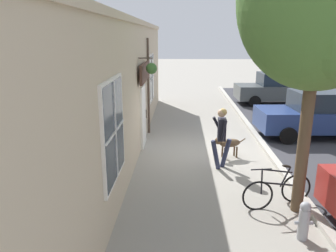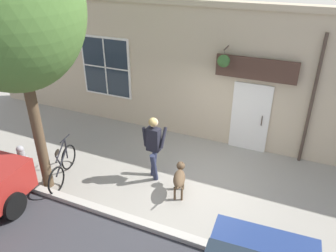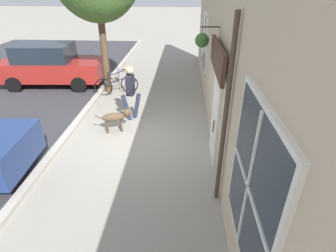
% 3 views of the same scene
% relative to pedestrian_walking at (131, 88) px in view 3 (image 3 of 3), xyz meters
% --- Properties ---
extents(ground_plane, '(90.00, 90.00, 0.00)m').
position_rel_pedestrian_walking_xyz_m(ground_plane, '(-0.29, 1.16, -1.08)').
color(ground_plane, gray).
extents(storefront_facade, '(0.95, 18.00, 4.21)m').
position_rel_pedestrian_walking_xyz_m(storefront_facade, '(-2.63, 1.18, 1.04)').
color(storefront_facade, '#C6B293').
rests_on(storefront_facade, ground_plane).
extents(pedestrian_walking, '(0.62, 0.56, 1.78)m').
position_rel_pedestrian_walking_xyz_m(pedestrian_walking, '(0.00, 0.00, 0.00)').
color(pedestrian_walking, '#282D47').
rests_on(pedestrian_walking, ground_plane).
extents(dog_on_leash, '(1.06, 0.48, 0.71)m').
position_rel_pedestrian_walking_xyz_m(dog_on_leash, '(0.33, 0.85, -0.61)').
color(dog_on_leash, brown).
rests_on(dog_on_leash, ground_plane).
extents(leaning_bicycle, '(1.66, 0.55, 1.01)m').
position_rel_pedestrian_walking_xyz_m(leaning_bicycle, '(1.02, -2.17, -0.70)').
color(leaning_bicycle, black).
rests_on(leaning_bicycle, ground_plane).
extents(parked_car_nearest_curb, '(4.39, 2.12, 1.75)m').
position_rel_pedestrian_walking_xyz_m(parked_car_nearest_curb, '(4.04, -3.04, -0.20)').
color(parked_car_nearest_curb, maroon).
rests_on(parked_car_nearest_curb, ground_plane).
extents(fire_hydrant, '(0.34, 0.20, 0.77)m').
position_rel_pedestrian_walking_xyz_m(fire_hydrant, '(1.15, -3.43, -0.68)').
color(fire_hydrant, '#99999E').
rests_on(fire_hydrant, ground_plane).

